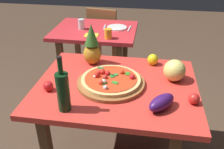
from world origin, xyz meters
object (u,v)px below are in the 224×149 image
Objects in this scene: dining_chair at (104,34)px; tomato_at_corner at (194,99)px; pizza_board at (111,83)px; eggplant at (162,102)px; tomato_beside_pepper at (48,86)px; dinner_plate at (117,28)px; drinking_glass_juice at (108,34)px; pineapple_left at (92,46)px; fork_utensil at (105,27)px; melon at (174,70)px; bell_pepper at (153,60)px; display_table at (116,95)px; wine_bottle at (63,91)px; drinking_glass_water at (81,24)px; napkin_folded at (91,35)px; pizza at (110,79)px; background_table at (95,40)px; knife_utensil at (129,29)px.

tomato_at_corner is (0.91, -1.85, 0.31)m from dining_chair.
pizza_board is 2.34× the size of eggplant.
tomato_beside_pepper is 1.35m from dinner_plate.
drinking_glass_juice reaches higher than dinner_plate.
pineapple_left reaches higher than drinking_glass_juice.
drinking_glass_juice is (0.03, 0.56, -0.10)m from pineapple_left.
dining_chair is 4.72× the size of fork_utensil.
melon reaches higher than pizza_board.
bell_pepper is at bearing 117.46° from tomato_at_corner.
melon is 2.20× the size of tomato_at_corner.
display_table is 0.48m from wine_bottle.
bell_pepper is at bearing 6.64° from pineapple_left.
eggplant is 1.48m from dinner_plate.
drinking_glass_juice is at bearing -34.52° from drinking_glass_water.
tomato_at_corner is 0.50× the size of napkin_folded.
pizza is at bearing 167.40° from pizza_board.
drinking_glass_water is (-0.31, 0.80, -0.09)m from pineapple_left.
bell_pepper is (0.28, 0.35, 0.00)m from pizza.
melon is at bearing -51.27° from background_table.
napkin_folded is (0.15, -0.18, -0.05)m from drinking_glass_water.
drinking_glass_water is 0.79× the size of napkin_folded.
background_table is at bearing 99.66° from dining_chair.
drinking_glass_water is (-0.11, 1.24, 0.02)m from tomato_beside_pepper.
background_table is at bearing 129.93° from bell_pepper.
melon is 1.56× the size of drinking_glass_juice.
wine_bottle reaches higher than pineapple_left.
pizza_board reaches higher than dinner_plate.
pizza reaches higher than display_table.
background_table is 0.28m from dinner_plate.
display_table is at bearing 19.32° from pizza_board.
display_table is 1.17m from knife_utensil.
pineapple_left is 4.86× the size of tomato_beside_pepper.
dining_chair is at bearing 110.17° from eggplant.
pizza reaches higher than fork_utensil.
bell_pepper reaches higher than pizza_board.
pizza is 0.88m from drinking_glass_juice.
tomato_beside_pepper is at bearing -100.17° from fork_utensil.
fork_utensil is (0.11, -0.53, 0.28)m from dining_chair.
drinking_glass_water reaches higher than pizza_board.
fork_utensil reaches higher than napkin_folded.
fork_utensil is (0.10, 0.06, 0.13)m from background_table.
knife_utensil is 1.29× the size of napkin_folded.
bell_pepper is (0.48, 0.06, -0.10)m from pineapple_left.
wine_bottle is 2.24× the size of melon.
fork_utensil and knife_utensil have the same top height.
eggplant is at bearing -64.89° from drinking_glass_juice.
drinking_glass_juice is 0.55× the size of knife_utensil.
melon is at bearing -50.58° from drinking_glass_juice.
eggplant is 1.11× the size of fork_utensil.
pizza_board is at bearing -163.27° from melon.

